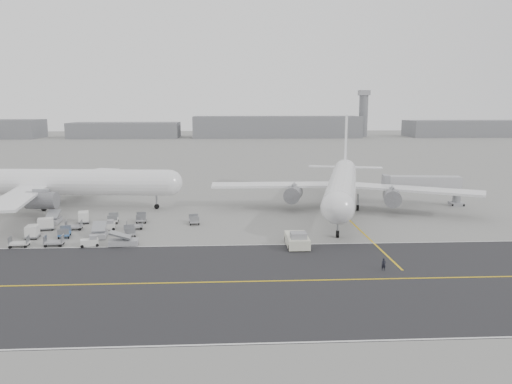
{
  "coord_description": "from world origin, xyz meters",
  "views": [
    {
      "loc": [
        8.03,
        -74.7,
        20.65
      ],
      "look_at": [
        12.76,
        12.0,
        5.66
      ],
      "focal_mm": 35.0,
      "sensor_mm": 36.0,
      "label": 1
    }
  ],
  "objects": [
    {
      "name": "jet_bridge",
      "position": [
        48.69,
        26.67,
        4.43
      ],
      "size": [
        17.02,
        5.05,
        6.35
      ],
      "rotation": [
        0.0,
        0.0,
        -0.12
      ],
      "color": "gray",
      "rests_on": "ground"
    },
    {
      "name": "horizon_buildings",
      "position": [
        30.0,
        260.0,
        0.0
      ],
      "size": [
        520.0,
        28.0,
        28.0
      ],
      "primitive_type": null,
      "color": "slate",
      "rests_on": "ground"
    },
    {
      "name": "taxiway",
      "position": [
        5.02,
        -17.98,
        0.01
      ],
      "size": [
        220.0,
        59.0,
        0.03
      ],
      "color": "#28282B",
      "rests_on": "ground"
    },
    {
      "name": "control_tower",
      "position": [
        100.0,
        265.0,
        16.25
      ],
      "size": [
        7.0,
        7.0,
        31.25
      ],
      "color": "slate",
      "rests_on": "ground"
    },
    {
      "name": "gse_cluster",
      "position": [
        -15.47,
        6.19,
        0.0
      ],
      "size": [
        26.99,
        26.29,
        2.14
      ],
      "primitive_type": null,
      "rotation": [
        0.0,
        0.0,
        0.17
      ],
      "color": "gray",
      "rests_on": "ground"
    },
    {
      "name": "airliner_b",
      "position": [
        30.59,
        22.41,
        5.38
      ],
      "size": [
        51.87,
        53.06,
        18.67
      ],
      "rotation": [
        0.0,
        0.0,
        -0.25
      ],
      "color": "white",
      "rests_on": "ground"
    },
    {
      "name": "pushback_tug",
      "position": [
        18.07,
        -3.27,
        1.01
      ],
      "size": [
        3.18,
        8.6,
        2.46
      ],
      "rotation": [
        0.0,
        0.0,
        -0.01
      ],
      "color": "silver",
      "rests_on": "ground"
    },
    {
      "name": "ground",
      "position": [
        0.0,
        0.0,
        0.0
      ],
      "size": [
        700.0,
        700.0,
        0.0
      ],
      "primitive_type": "plane",
      "color": "gray",
      "rests_on": "ground"
    },
    {
      "name": "airliner_a",
      "position": [
        -28.26,
        27.79,
        5.4
      ],
      "size": [
        54.25,
        53.44,
        18.72
      ],
      "rotation": [
        0.0,
        0.0,
        1.47
      ],
      "color": "white",
      "rests_on": "ground"
    },
    {
      "name": "stray_dolly",
      "position": [
        1.76,
        11.93,
        0.0
      ],
      "size": [
        2.06,
        2.92,
        1.66
      ],
      "primitive_type": null,
      "rotation": [
        0.0,
        0.0,
        0.16
      ],
      "color": "silver",
      "rests_on": "ground"
    },
    {
      "name": "ground_crew_a",
      "position": [
        27.56,
        -14.86,
        0.81
      ],
      "size": [
        0.6,
        0.41,
        1.61
      ],
      "primitive_type": "imported",
      "rotation": [
        0.0,
        0.0,
        -0.04
      ],
      "color": "black",
      "rests_on": "ground"
    }
  ]
}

